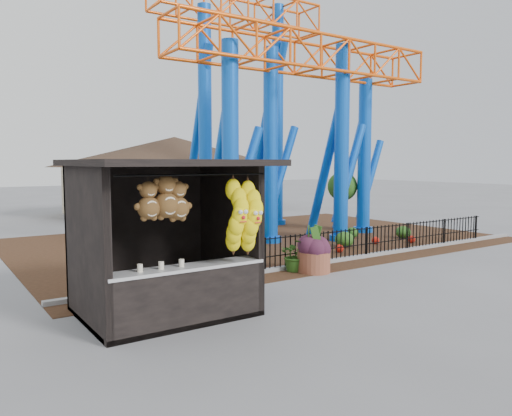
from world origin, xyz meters
TOP-DOWN VIEW (x-y plane):
  - ground at (0.00, 0.00)m, footprint 120.00×120.00m
  - mulch_bed at (4.00, 8.00)m, footprint 18.00×12.00m
  - curb at (4.00, 3.00)m, footprint 18.00×0.18m
  - prize_booth at (-2.97, 0.91)m, footprint 3.50×3.40m
  - picket_fence at (4.90, 3.00)m, footprint 12.20×0.06m
  - roller_coaster at (5.12, 8.23)m, footprint 11.00×6.37m
  - terracotta_planter at (2.00, 2.34)m, footprint 0.99×0.99m
  - planter_foliage at (2.00, 2.34)m, footprint 0.70×0.70m
  - potted_plant at (1.62, 2.70)m, footprint 1.08×1.02m
  - landscaping at (4.42, 5.97)m, footprint 8.25×4.24m
  - pavilion at (6.00, 20.00)m, footprint 15.00×15.00m

SIDE VIEW (x-z plane):
  - ground at x=0.00m, z-range 0.00..0.00m
  - mulch_bed at x=4.00m, z-range 0.00..0.02m
  - curb at x=4.00m, z-range 0.00..0.12m
  - terracotta_planter at x=2.00m, z-range 0.00..0.59m
  - landscaping at x=4.42m, z-range -0.05..0.67m
  - potted_plant at x=1.62m, z-range 0.00..0.94m
  - picket_fence at x=4.90m, z-range 0.00..1.00m
  - planter_foliage at x=2.00m, z-range 0.59..1.23m
  - prize_booth at x=-2.97m, z-range -0.03..3.09m
  - pavilion at x=6.00m, z-range 0.67..5.47m
  - roller_coaster at x=5.12m, z-range 1.03..11.85m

